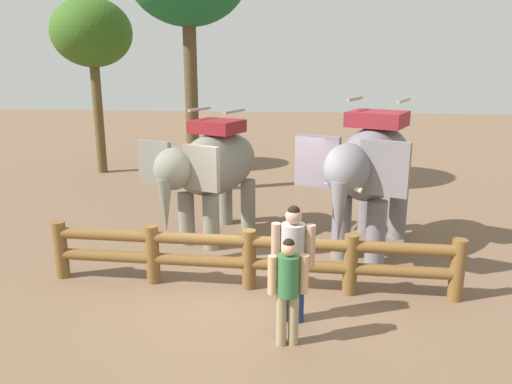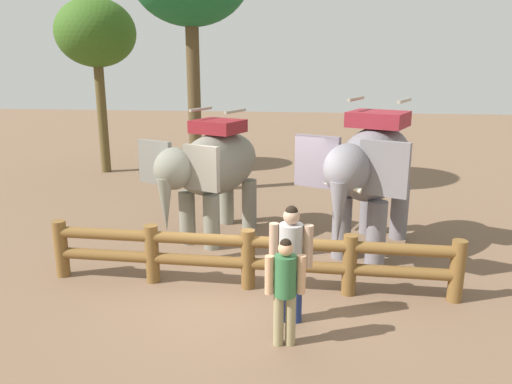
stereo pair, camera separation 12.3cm
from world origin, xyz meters
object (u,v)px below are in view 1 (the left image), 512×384
Objects in this scene: elephant_center at (371,168)px; tree_back_center at (92,35)px; tourist_man_in_blue at (293,256)px; elephant_near_left at (212,168)px; log_fence at (249,255)px; tourist_woman_in_black at (288,284)px.

tree_back_center is (-8.40, 6.63, 2.88)m from elephant_center.
elephant_near_left is at bearing 117.83° from tourist_man_in_blue.
tree_back_center is (-5.11, 6.20, 3.04)m from elephant_near_left.
tourist_man_in_blue is 0.31× the size of tree_back_center.
log_fence is 1.39m from tourist_man_in_blue.
elephant_near_left is at bearing 113.76° from log_fence.
elephant_near_left is 4.56m from tourist_woman_in_black.
tree_back_center is at bearing 141.74° from elephant_center.
elephant_near_left is 0.91× the size of elephant_center.
elephant_center reaches higher than tourist_man_in_blue.
tourist_man_in_blue is at bearing 86.17° from tourist_woman_in_black.
elephant_near_left is 2.15× the size of tourist_woman_in_black.
log_fence is 1.22× the size of tree_back_center.
elephant_center is at bearing 67.99° from tourist_woman_in_black.
tourist_man_in_blue reaches higher than log_fence.
tourist_woman_in_black is (0.73, -1.72, 0.30)m from log_fence.
log_fence is at bearing -54.40° from tree_back_center.
elephant_center is 2.02× the size of tourist_man_in_blue.
elephant_near_left is at bearing 172.68° from elephant_center.
tourist_woman_in_black is 0.27× the size of tree_back_center.
tourist_man_in_blue is (0.77, -1.06, 0.45)m from log_fence.
log_fence is 4.55× the size of tourist_woman_in_black.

